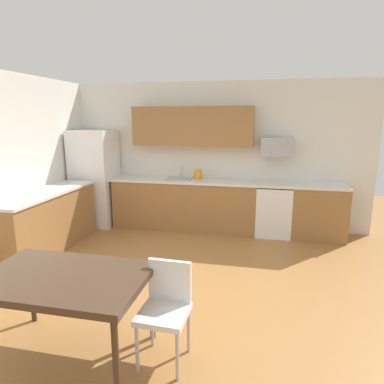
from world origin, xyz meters
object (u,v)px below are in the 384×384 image
chair_near_table (166,304)px  kettle (198,175)px  oven_range (273,210)px  microwave (276,147)px  dining_table (63,282)px  refrigerator (95,178)px

chair_near_table → kettle: bearing=96.8°
oven_range → microwave: microwave is taller
oven_range → dining_table: (-1.80, -3.62, 0.25)m
refrigerator → oven_range: 3.41m
microwave → chair_near_table: bearing=-105.2°
oven_range → microwave: (0.00, 0.10, 1.10)m
refrigerator → dining_table: (1.58, -3.54, -0.21)m
chair_near_table → oven_range: bearing=74.4°
dining_table → kettle: (0.42, 3.67, 0.32)m
refrigerator → kettle: size_ratio=9.12×
microwave → kettle: microwave is taller
oven_range → dining_table: size_ratio=0.65×
oven_range → kettle: bearing=177.9°
refrigerator → oven_range: (3.38, 0.08, -0.46)m
refrigerator → chair_near_table: bearing=-54.3°
oven_range → microwave: size_ratio=1.69×
refrigerator → dining_table: bearing=-66.0°
oven_range → chair_near_table: (-0.96, -3.44, 0.05)m
refrigerator → oven_range: refrigerator is taller
oven_range → microwave: 1.11m
refrigerator → oven_range: bearing=1.4°
microwave → kettle: (-1.38, -0.05, -0.54)m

